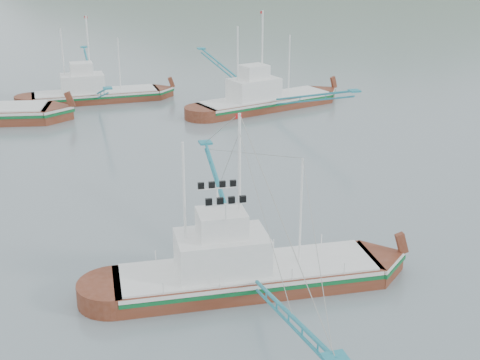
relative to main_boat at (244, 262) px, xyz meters
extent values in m
plane|color=slate|center=(1.68, 0.36, -1.36)|extent=(1200.00, 1200.00, 0.00)
cube|color=#5E2613|center=(0.22, -0.01, -1.19)|extent=(13.19, 4.28, 1.73)
cube|color=silver|center=(0.22, -0.01, -0.46)|extent=(12.93, 4.34, 0.19)
cube|color=#0D5B29|center=(0.22, -0.01, -0.67)|extent=(12.93, 4.35, 0.19)
cube|color=silver|center=(0.22, -0.01, -0.28)|extent=(12.53, 4.07, 0.10)
cube|color=silver|center=(-1.08, 0.07, 0.63)|extent=(4.50, 3.04, 1.91)
cube|color=silver|center=(-1.08, 0.07, 2.19)|extent=(2.37, 2.04, 1.21)
cylinder|color=white|center=(-0.22, 0.01, 3.57)|extent=(0.14, 0.14, 7.79)
cylinder|color=white|center=(-2.81, 0.18, 2.99)|extent=(0.12, 0.12, 6.63)
cylinder|color=white|center=(2.81, -0.18, 2.40)|extent=(0.10, 0.10, 5.46)
cube|color=#5E2613|center=(12.31, 33.50, -1.18)|extent=(14.50, 7.54, 1.87)
cube|color=silver|center=(12.31, 33.50, -0.38)|extent=(14.26, 7.54, 0.21)
cube|color=#0D5B29|center=(12.31, 33.50, -0.62)|extent=(14.26, 7.55, 0.21)
cube|color=silver|center=(12.31, 33.50, -0.20)|extent=(13.78, 7.17, 0.11)
cube|color=silver|center=(10.97, 33.10, 0.78)|extent=(5.33, 4.19, 2.06)
cube|color=silver|center=(10.97, 33.10, 2.47)|extent=(2.91, 2.66, 1.31)
cylinder|color=white|center=(11.87, 33.37, 3.96)|extent=(0.15, 0.15, 8.41)
cylinder|color=white|center=(9.18, 32.58, 3.33)|extent=(0.13, 0.13, 7.15)
cylinder|color=white|center=(15.00, 34.29, 2.70)|extent=(0.11, 0.11, 5.89)
cube|color=#5E2613|center=(-3.51, 41.35, -1.19)|extent=(12.84, 3.61, 1.70)
cube|color=silver|center=(-3.51, 41.35, -0.47)|extent=(12.58, 3.68, 0.19)
cube|color=#0D5B29|center=(-3.51, 41.35, -0.68)|extent=(12.58, 3.70, 0.19)
cube|color=silver|center=(-3.51, 41.35, -0.30)|extent=(12.19, 3.43, 0.10)
cube|color=silver|center=(-4.79, 41.33, 0.60)|extent=(4.30, 2.80, 1.87)
cube|color=silver|center=(-4.79, 41.33, 2.13)|extent=(2.25, 1.91, 1.19)
cylinder|color=white|center=(-3.94, 41.35, 3.49)|extent=(0.14, 0.14, 7.67)
cylinder|color=white|center=(-6.49, 41.30, 2.92)|extent=(0.12, 0.12, 6.52)
cylinder|color=white|center=(-0.95, 41.39, 2.34)|extent=(0.10, 0.10, 5.37)
camera|label=1|loc=(-8.37, -27.76, 15.03)|focal=50.00mm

